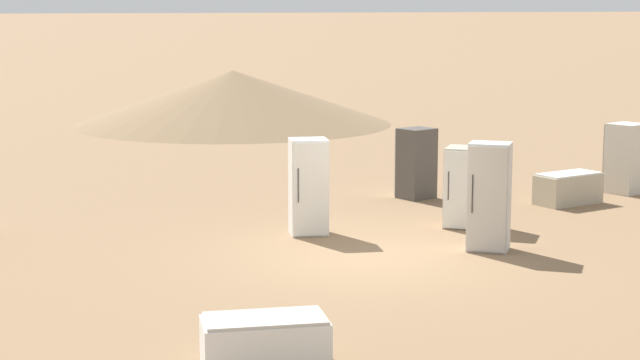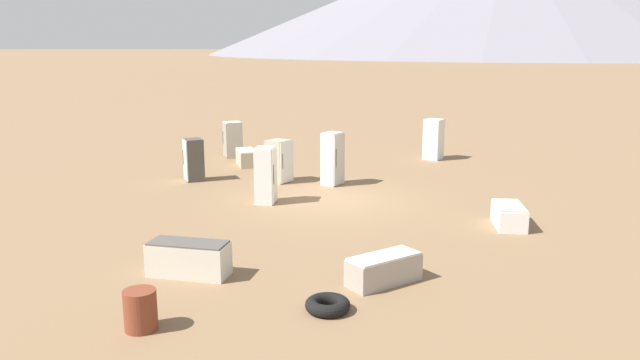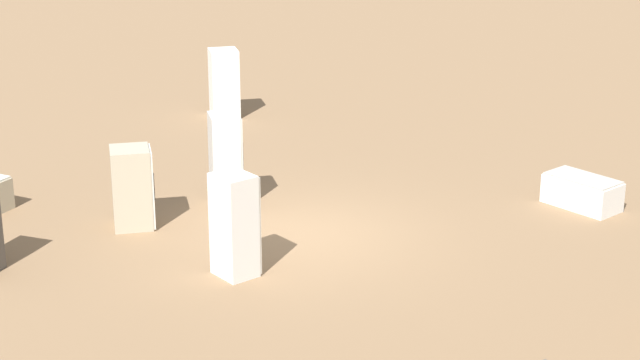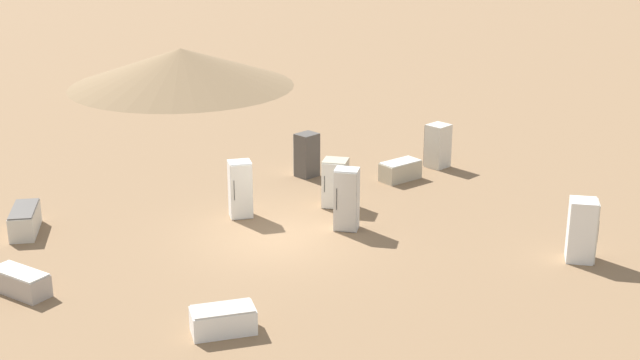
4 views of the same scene
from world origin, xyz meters
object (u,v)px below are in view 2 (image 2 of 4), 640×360
discarded_fridge_0 (189,259)px  discarded_fridge_3 (266,175)px  discarded_fridge_7 (279,161)px  scrap_tire (328,305)px  discarded_fridge_6 (434,139)px  discarded_fridge_1 (384,269)px  rusty_barrel (140,310)px  discarded_fridge_2 (194,160)px  discarded_fridge_4 (509,216)px  discarded_fridge_9 (247,158)px  discarded_fridge_5 (233,140)px  discarded_fridge_8 (333,159)px

discarded_fridge_0 → discarded_fridge_3: bearing=-177.6°
discarded_fridge_7 → scrap_tire: size_ratio=1.78×
discarded_fridge_6 → discarded_fridge_1: bearing=-71.0°
discarded_fridge_0 → rusty_barrel: bearing=6.2°
discarded_fridge_6 → rusty_barrel: (-9.50, -16.32, -0.52)m
discarded_fridge_2 → discarded_fridge_0: bearing=167.6°
discarded_fridge_4 → discarded_fridge_3: bearing=165.4°
discarded_fridge_3 → discarded_fridge_9: bearing=-160.3°
discarded_fridge_3 → rusty_barrel: size_ratio=2.43×
discarded_fridge_1 → rusty_barrel: 5.14m
scrap_tire → discarded_fridge_5: bearing=99.7°
discarded_fridge_0 → discarded_fridge_5: 14.77m
discarded_fridge_2 → discarded_fridge_9: discarded_fridge_2 is taller
discarded_fridge_2 → discarded_fridge_9: bearing=-52.2°
scrap_tire → discarded_fridge_6: bearing=69.0°
discarded_fridge_8 → discarded_fridge_6: bearing=172.0°
discarded_fridge_0 → discarded_fridge_2: size_ratio=1.22×
discarded_fridge_1 → discarded_fridge_2: size_ratio=1.12×
scrap_tire → discarded_fridge_3: bearing=98.7°
discarded_fridge_5 → discarded_fridge_9: 2.19m
discarded_fridge_3 → discarded_fridge_7: 3.16m
discarded_fridge_0 → discarded_fridge_8: bearing=172.4°
discarded_fridge_6 → discarded_fridge_7: bearing=-111.6°
discarded_fridge_0 → discarded_fridge_9: bearing=-166.4°
discarded_fridge_5 → discarded_fridge_9: (0.70, -2.02, -0.47)m
discarded_fridge_9 → discarded_fridge_4: bearing=117.2°
discarded_fridge_7 → discarded_fridge_9: discarded_fridge_7 is taller
scrap_tire → rusty_barrel: size_ratio=1.17×
discarded_fridge_2 → discarded_fridge_6: (10.10, 3.70, 0.10)m
discarded_fridge_1 → discarded_fridge_4: 5.83m
discarded_fridge_7 → discarded_fridge_6: bearing=160.1°
discarded_fridge_1 → discarded_fridge_9: size_ratio=1.12×
discarded_fridge_2 → discarded_fridge_4: 11.78m
discarded_fridge_3 → discarded_fridge_1: bearing=31.9°
discarded_fridge_2 → discarded_fridge_4: (9.64, -6.75, -0.48)m
discarded_fridge_9 → discarded_fridge_0: bearing=74.7°
discarded_fridge_9 → discarded_fridge_3: bearing=86.0°
discarded_fridge_1 → discarded_fridge_3: size_ratio=0.97×
discarded_fridge_0 → discarded_fridge_6: discarded_fridge_6 is taller
discarded_fridge_2 → discarded_fridge_4: bearing=-143.8°
discarded_fridge_7 → rusty_barrel: 12.42m
discarded_fridge_0 → scrap_tire: discarded_fridge_0 is taller
discarded_fridge_5 → scrap_tire: bearing=171.1°
discarded_fridge_2 → discarded_fridge_8: discarded_fridge_8 is taller
rusty_barrel → discarded_fridge_1: bearing=21.7°
discarded_fridge_4 → discarded_fridge_5: size_ratio=1.00×
discarded_fridge_1 → discarded_fridge_5: discarded_fridge_5 is taller
discarded_fridge_8 → discarded_fridge_4: bearing=76.4°
discarded_fridge_7 → rusty_barrel: discarded_fridge_7 is taller
discarded_fridge_3 → scrap_tire: 8.61m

